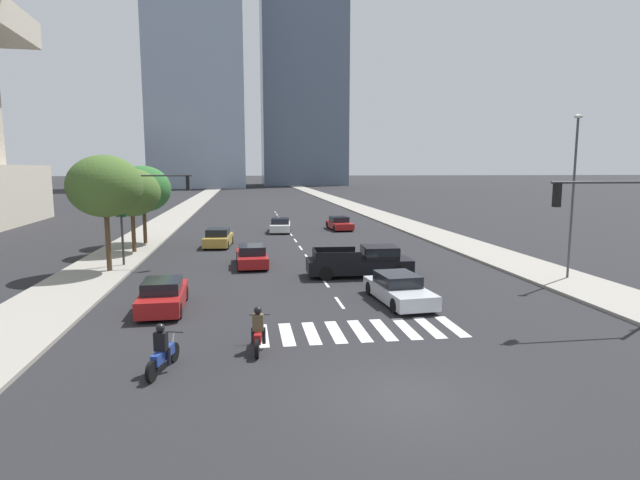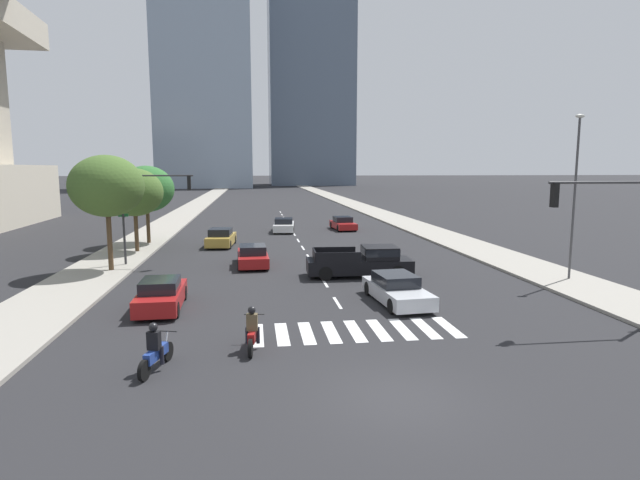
# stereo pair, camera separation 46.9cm
# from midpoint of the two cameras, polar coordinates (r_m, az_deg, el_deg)

# --- Properties ---
(ground_plane) EXTENTS (800.00, 800.00, 0.00)m
(ground_plane) POSITION_cam_midpoint_polar(r_m,az_deg,el_deg) (14.14, 8.72, -17.03)
(ground_plane) COLOR #232326
(sidewalk_east) EXTENTS (4.00, 260.00, 0.15)m
(sidewalk_east) POSITION_cam_midpoint_polar(r_m,az_deg,el_deg) (45.72, 12.87, 0.43)
(sidewalk_east) COLOR gray
(sidewalk_east) RESTS_ON ground
(sidewalk_west) EXTENTS (4.00, 260.00, 0.15)m
(sidewalk_west) POSITION_cam_midpoint_polar(r_m,az_deg,el_deg) (43.52, -19.97, -0.23)
(sidewalk_west) COLOR gray
(sidewalk_west) RESTS_ON ground
(crosswalk_near) EXTENTS (7.65, 2.59, 0.01)m
(crosswalk_near) POSITION_cam_midpoint_polar(r_m,az_deg,el_deg) (19.19, 3.73, -10.08)
(crosswalk_near) COLOR silver
(crosswalk_near) RESTS_ON ground
(lane_divider_center) EXTENTS (0.14, 50.00, 0.01)m
(lane_divider_center) POSITION_cam_midpoint_polar(r_m,az_deg,el_deg) (46.38, -3.55, 0.64)
(lane_divider_center) COLOR silver
(lane_divider_center) RESTS_ON ground
(motorcycle_lead) EXTENTS (0.70, 2.16, 1.49)m
(motorcycle_lead) POSITION_cam_midpoint_polar(r_m,az_deg,el_deg) (17.27, -7.70, -10.21)
(motorcycle_lead) COLOR black
(motorcycle_lead) RESTS_ON ground
(motorcycle_trailing) EXTENTS (0.88, 2.10, 1.49)m
(motorcycle_trailing) POSITION_cam_midpoint_polar(r_m,az_deg,el_deg) (16.13, -18.01, -11.88)
(motorcycle_trailing) COLOR black
(motorcycle_trailing) RESTS_ON ground
(pickup_truck) EXTENTS (5.87, 2.26, 1.67)m
(pickup_truck) POSITION_cam_midpoint_polar(r_m,az_deg,el_deg) (28.45, 4.50, -2.42)
(pickup_truck) COLOR black
(pickup_truck) RESTS_ON ground
(sedan_silver_0) EXTENTS (2.22, 4.84, 1.28)m
(sedan_silver_0) POSITION_cam_midpoint_polar(r_m,az_deg,el_deg) (23.17, 8.21, -5.47)
(sedan_silver_0) COLOR #B7BABF
(sedan_silver_0) RESTS_ON ground
(sedan_red_1) EXTENTS (2.12, 4.37, 1.26)m
(sedan_red_1) POSITION_cam_midpoint_polar(r_m,az_deg,el_deg) (49.90, 1.91, 1.84)
(sedan_red_1) COLOR maroon
(sedan_red_1) RESTS_ON ground
(sedan_gold_2) EXTENTS (2.20, 4.38, 1.39)m
(sedan_gold_2) POSITION_cam_midpoint_polar(r_m,az_deg,el_deg) (39.88, -11.63, 0.19)
(sedan_gold_2) COLOR #B28E38
(sedan_gold_2) RESTS_ON ground
(sedan_red_3) EXTENTS (1.95, 4.58, 1.29)m
(sedan_red_3) POSITION_cam_midpoint_polar(r_m,az_deg,el_deg) (31.69, -8.06, -1.81)
(sedan_red_3) COLOR maroon
(sedan_red_3) RESTS_ON ground
(sedan_white_4) EXTENTS (2.24, 4.65, 1.30)m
(sedan_white_4) POSITION_cam_midpoint_polar(r_m,az_deg,el_deg) (48.22, -4.74, 1.62)
(sedan_white_4) COLOR silver
(sedan_white_4) RESTS_ON ground
(sedan_red_5) EXTENTS (1.84, 4.31, 1.34)m
(sedan_red_5) POSITION_cam_midpoint_polar(r_m,az_deg,el_deg) (22.76, -17.71, -5.95)
(sedan_red_5) COLOR maroon
(sedan_red_5) RESTS_ON ground
(traffic_signal_near) EXTENTS (4.99, 0.28, 5.69)m
(traffic_signal_near) POSITION_cam_midpoint_polar(r_m,az_deg,el_deg) (22.33, 30.01, 2.12)
(traffic_signal_near) COLOR #333335
(traffic_signal_near) RESTS_ON sidewalk_east
(traffic_signal_far) EXTENTS (4.51, 0.28, 5.77)m
(traffic_signal_far) POSITION_cam_midpoint_polar(r_m,az_deg,el_deg) (32.51, -19.11, 4.32)
(traffic_signal_far) COLOR #333335
(traffic_signal_far) RESTS_ON sidewalk_west
(street_lamp_east) EXTENTS (0.50, 0.24, 8.55)m
(street_lamp_east) POSITION_cam_midpoint_polar(r_m,az_deg,el_deg) (29.83, 26.09, 5.44)
(street_lamp_east) COLOR #3F3F42
(street_lamp_east) RESTS_ON sidewalk_east
(street_tree_nearest) EXTENTS (4.11, 4.11, 6.56)m
(street_tree_nearest) POSITION_cam_midpoint_polar(r_m,az_deg,el_deg) (31.24, -23.32, 5.53)
(street_tree_nearest) COLOR #4C3823
(street_tree_nearest) RESTS_ON sidewalk_west
(street_tree_second) EXTENTS (3.92, 3.92, 5.82)m
(street_tree_second) POSITION_cam_midpoint_polar(r_m,az_deg,el_deg) (37.81, -20.67, 4.98)
(street_tree_second) COLOR #4C3823
(street_tree_second) RESTS_ON sidewalk_west
(street_tree_third) EXTENTS (4.21, 4.21, 6.01)m
(street_tree_third) POSITION_cam_midpoint_polar(r_m,az_deg,el_deg) (41.84, -19.49, 5.39)
(street_tree_third) COLOR #4C3823
(street_tree_third) RESTS_ON sidewalk_west
(office_tower_left_skyline) EXTENTS (28.16, 20.15, 89.67)m
(office_tower_left_skyline) POSITION_cam_midpoint_polar(r_m,az_deg,el_deg) (166.27, -13.82, 19.47)
(office_tower_left_skyline) COLOR #8C9EB2
(office_tower_left_skyline) RESTS_ON ground
(office_tower_center_skyline) EXTENTS (28.82, 24.29, 114.12)m
(office_tower_center_skyline) POSITION_cam_midpoint_polar(r_m,az_deg,el_deg) (190.54, -2.05, 21.58)
(office_tower_center_skyline) COLOR slate
(office_tower_center_skyline) RESTS_ON ground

